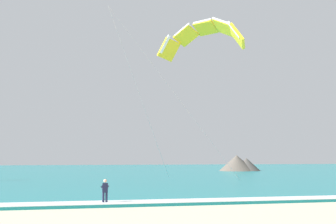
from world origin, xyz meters
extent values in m
cube|color=teal|center=(0.00, 72.78, 0.10)|extent=(200.00, 120.00, 0.20)
cube|color=white|center=(0.00, 13.78, 0.22)|extent=(200.00, 2.06, 0.04)
ellipsoid|color=#239EC6|center=(1.98, 13.78, 0.03)|extent=(0.46, 1.41, 0.05)
cube|color=black|center=(1.98, 14.03, 0.07)|extent=(0.16, 0.06, 0.04)
cube|color=black|center=(1.98, 13.53, 0.07)|extent=(0.16, 0.06, 0.04)
cylinder|color=#191E38|center=(1.88, 13.78, 0.42)|extent=(0.14, 0.14, 0.84)
cylinder|color=#191E38|center=(2.08, 13.78, 0.42)|extent=(0.14, 0.14, 0.84)
cube|color=#191E38|center=(1.98, 13.78, 1.14)|extent=(0.34, 0.20, 0.60)
sphere|color=beige|center=(1.98, 13.78, 1.58)|extent=(0.22, 0.22, 0.22)
cylinder|color=#191E38|center=(1.80, 13.93, 1.19)|extent=(0.10, 0.51, 0.22)
cylinder|color=#191E38|center=(2.16, 13.94, 1.19)|extent=(0.10, 0.51, 0.22)
cylinder|color=black|center=(1.98, 14.16, 1.19)|extent=(0.55, 0.04, 0.04)
cube|color=#3F3F42|center=(1.98, 13.90, 0.92)|extent=(0.12, 0.08, 0.10)
cube|color=yellow|center=(13.19, 18.92, 13.32)|extent=(1.61, 2.29, 2.15)
cube|color=white|center=(12.74, 18.52, 13.72)|extent=(0.96, 1.06, 1.68)
cube|color=yellow|center=(12.62, 20.53, 14.54)|extent=(2.14, 2.49, 1.76)
cube|color=white|center=(12.17, 20.13, 14.94)|extent=(1.34, 1.42, 1.10)
cube|color=yellow|center=(11.43, 22.21, 14.99)|extent=(2.44, 2.48, 0.96)
cube|color=white|center=(10.98, 21.81, 15.39)|extent=(1.47, 1.59, 0.28)
cube|color=yellow|center=(9.90, 23.58, 14.54)|extent=(2.45, 2.14, 1.76)
cube|color=white|center=(9.45, 23.18, 14.94)|extent=(1.31, 1.45, 1.10)
cube|color=yellow|center=(8.36, 24.33, 13.32)|extent=(2.24, 1.54, 2.15)
cube|color=white|center=(7.92, 23.93, 13.72)|extent=(0.97, 1.02, 1.68)
cylinder|color=#B2B2B7|center=(7.59, 16.54, 7.26)|extent=(11.22, 4.79, 12.13)
cylinder|color=#B2B2B7|center=(5.18, 19.24, 7.26)|extent=(6.40, 10.20, 12.13)
cone|color=#665B51|center=(31.78, 66.71, 1.71)|extent=(7.76, 7.76, 3.43)
cone|color=#56514C|center=(33.78, 66.35, 1.41)|extent=(6.10, 6.10, 2.82)
camera|label=1|loc=(0.58, -12.36, 3.11)|focal=42.90mm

